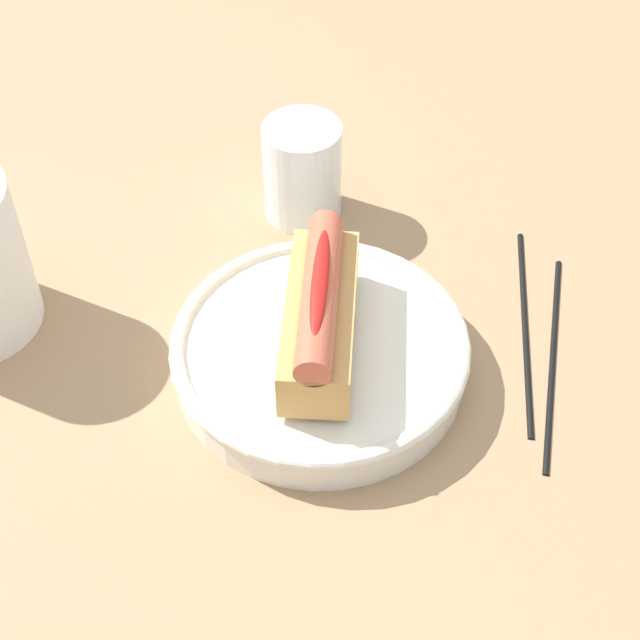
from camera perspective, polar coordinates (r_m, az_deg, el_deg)
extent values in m
plane|color=#9E7A56|center=(0.74, 1.02, -3.72)|extent=(2.40, 2.40, 0.00)
cylinder|color=silver|center=(0.74, 0.00, -2.18)|extent=(0.22, 0.22, 0.03)
torus|color=silver|center=(0.72, 0.00, -1.40)|extent=(0.23, 0.23, 0.01)
cube|color=tan|center=(0.71, 0.00, 0.00)|extent=(0.16, 0.08, 0.04)
cylinder|color=#BC563D|center=(0.68, 0.00, 1.58)|extent=(0.15, 0.06, 0.03)
ellipsoid|color=red|center=(0.68, 0.00, 2.27)|extent=(0.11, 0.03, 0.01)
cylinder|color=white|center=(0.85, -1.14, 8.73)|extent=(0.07, 0.07, 0.09)
cylinder|color=silver|center=(0.86, -1.13, 8.31)|extent=(0.06, 0.06, 0.07)
cylinder|color=black|center=(0.79, 11.97, -0.34)|extent=(0.21, 0.06, 0.01)
cylinder|color=black|center=(0.78, 13.43, -1.86)|extent=(0.21, 0.08, 0.01)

